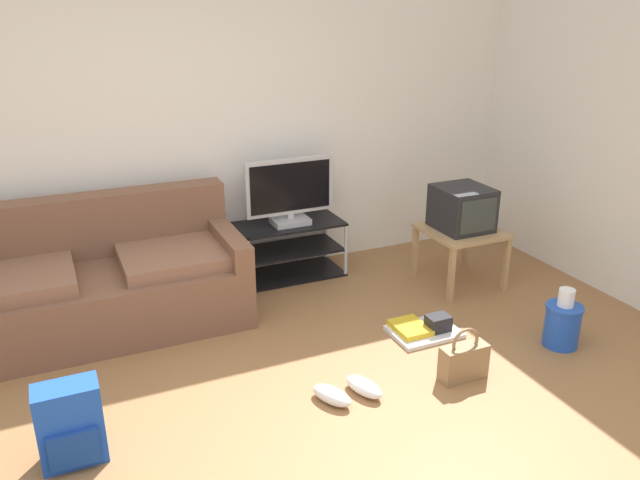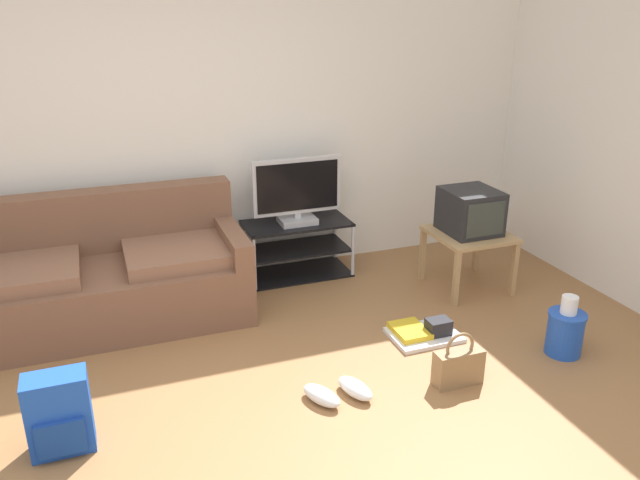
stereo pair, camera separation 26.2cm
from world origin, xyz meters
The scene contains 13 objects.
ground_plane centered at (0.00, 0.00, -0.01)m, with size 9.00×9.80×0.02m, color olive.
wall_back centered at (0.00, 2.45, 1.35)m, with size 9.00×0.10×2.70m, color silver.
wall_right centered at (3.05, 0.84, 1.35)m, with size 0.10×3.60×2.70m, color silver.
couch centered at (-0.70, 1.89, 0.33)m, with size 1.98×0.89×0.89m.
tv_stand centered at (0.84, 2.16, 0.23)m, with size 0.87×0.44×0.47m.
flat_tv centered at (0.84, 2.14, 0.74)m, with size 0.74×0.22×0.54m.
side_table centered at (2.04, 1.45, 0.40)m, with size 0.58×0.58×0.47m.
crt_tv centered at (2.04, 1.46, 0.64)m, with size 0.39×0.43×0.34m.
backpack centered at (-1.00, 0.46, 0.21)m, with size 0.31×0.25×0.44m.
handbag centered at (1.24, 0.27, 0.12)m, with size 0.30×0.12×0.35m.
cleaning_bucket centered at (2.08, 0.34, 0.17)m, with size 0.25×0.25×0.41m.
sneakers_pair centered at (0.50, 0.38, 0.04)m, with size 0.42×0.30×0.09m.
floor_tray centered at (1.32, 0.84, 0.04)m, with size 0.47×0.35×0.14m.
Camera 1 is at (-0.93, -2.42, 2.20)m, focal length 35.52 mm.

